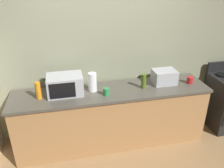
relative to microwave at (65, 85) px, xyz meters
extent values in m
plane|color=#A87F51|center=(0.65, -0.45, -1.04)|extent=(8.00, 8.00, 0.00)
cube|color=gray|center=(0.65, 0.36, 0.31)|extent=(6.40, 0.10, 2.70)
cube|color=#B27F4C|center=(0.65, -0.05, -0.61)|extent=(2.80, 0.60, 0.86)
cube|color=#514C42|center=(0.65, -0.05, -0.16)|extent=(2.84, 0.64, 0.04)
cube|color=black|center=(2.65, 0.23, -0.05)|extent=(0.60, 0.04, 0.18)
cylinder|color=black|center=(2.52, 0.07, -0.12)|extent=(0.18, 0.18, 0.02)
cube|color=#B7BABF|center=(0.00, 0.00, 0.00)|extent=(0.48, 0.34, 0.27)
cube|color=black|center=(-0.04, -0.17, 0.00)|extent=(0.34, 0.01, 0.21)
cube|color=#B7BABF|center=(1.47, 0.01, -0.03)|extent=(0.34, 0.26, 0.21)
cylinder|color=white|center=(0.38, 0.00, 0.00)|extent=(0.12, 0.12, 0.27)
cylinder|color=#4C6B19|center=(1.11, -0.08, -0.03)|extent=(0.07, 0.07, 0.22)
cylinder|color=orange|center=(-0.35, -0.07, -0.02)|extent=(0.07, 0.07, 0.24)
cylinder|color=#2D8C47|center=(0.54, -0.17, -0.08)|extent=(0.08, 0.08, 0.10)
cylinder|color=red|center=(1.85, -0.07, -0.08)|extent=(0.09, 0.09, 0.10)
camera|label=1|loc=(0.01, -2.92, 1.40)|focal=37.19mm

